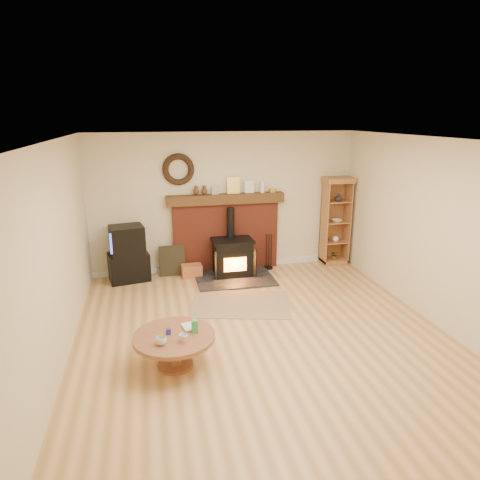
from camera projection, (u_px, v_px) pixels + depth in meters
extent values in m
plane|color=#A87D46|center=(262.00, 335.00, 5.84)|extent=(5.50, 5.50, 0.00)
cube|color=beige|center=(225.00, 203.00, 8.05)|extent=(5.00, 0.02, 2.60)
cube|color=beige|center=(372.00, 358.00, 2.90)|extent=(5.00, 0.02, 2.60)
cube|color=beige|center=(56.00, 257.00, 4.96)|extent=(0.02, 5.50, 2.60)
cube|color=beige|center=(436.00, 233.00, 5.99)|extent=(0.02, 5.50, 2.60)
cube|color=white|center=(265.00, 140.00, 5.11)|extent=(5.00, 5.50, 0.02)
cube|color=white|center=(226.00, 265.00, 8.38)|extent=(5.00, 0.04, 0.12)
torus|color=black|center=(178.00, 169.00, 7.64)|extent=(0.57, 0.11, 0.57)
cube|color=maroon|center=(226.00, 237.00, 8.17)|extent=(2.00, 0.15, 1.30)
cube|color=#3E2313|center=(226.00, 199.00, 7.92)|extent=(2.20, 0.22, 0.18)
cube|color=#999999|center=(215.00, 191.00, 7.85)|extent=(0.13, 0.05, 0.14)
cube|color=gold|center=(233.00, 185.00, 7.92)|extent=(0.24, 0.06, 0.30)
cube|color=white|center=(249.00, 187.00, 7.99)|extent=(0.18, 0.05, 0.22)
cylinder|color=white|center=(262.00, 187.00, 8.02)|extent=(0.08, 0.08, 0.22)
cylinder|color=gold|center=(272.00, 190.00, 8.08)|extent=(0.14, 0.14, 0.07)
cube|color=black|center=(235.00, 278.00, 7.81)|extent=(1.40, 1.00, 0.03)
cube|color=black|center=(232.00, 258.00, 7.91)|extent=(0.68, 0.48, 0.63)
cube|color=black|center=(232.00, 241.00, 7.82)|extent=(0.74, 0.53, 0.04)
cylinder|color=black|center=(231.00, 223.00, 7.87)|extent=(0.14, 0.14, 0.56)
cube|color=orange|center=(235.00, 264.00, 7.69)|extent=(0.41, 0.02, 0.25)
cube|color=black|center=(218.00, 264.00, 7.67)|extent=(0.16, 0.22, 0.50)
cube|color=black|center=(251.00, 261.00, 7.80)|extent=(0.16, 0.22, 0.50)
cube|color=brown|center=(241.00, 304.00, 6.78)|extent=(1.75, 1.40, 0.01)
cube|color=black|center=(129.00, 267.00, 7.71)|extent=(0.77, 0.60, 0.51)
cube|color=black|center=(127.00, 240.00, 7.57)|extent=(0.65, 0.58, 0.51)
cube|color=blue|center=(124.00, 242.00, 7.32)|extent=(0.45, 0.10, 0.36)
cube|color=brown|center=(333.00, 261.00, 8.65)|extent=(0.50, 0.36, 0.10)
cube|color=brown|center=(332.00, 221.00, 8.58)|extent=(0.50, 0.02, 1.59)
cube|color=brown|center=(324.00, 223.00, 8.37)|extent=(0.02, 0.36, 1.59)
cube|color=brown|center=(347.00, 222.00, 8.47)|extent=(0.02, 0.36, 1.59)
cube|color=brown|center=(338.00, 180.00, 8.18)|extent=(0.56, 0.40, 0.10)
cube|color=brown|center=(334.00, 242.00, 8.53)|extent=(0.46, 0.32, 0.02)
cube|color=brown|center=(336.00, 222.00, 8.42)|extent=(0.46, 0.32, 0.02)
cube|color=brown|center=(337.00, 201.00, 8.30)|extent=(0.46, 0.32, 0.02)
imported|color=white|center=(338.00, 197.00, 8.23)|extent=(0.15, 0.15, 0.16)
imported|color=white|center=(337.00, 221.00, 8.36)|extent=(0.20, 0.20, 0.05)
sphere|color=white|center=(336.00, 239.00, 8.47)|extent=(0.12, 0.12, 0.12)
imported|color=green|center=(335.00, 255.00, 8.56)|extent=(0.17, 0.15, 0.19)
cube|color=gold|center=(192.00, 271.00, 7.91)|extent=(0.38, 0.25, 0.23)
cube|color=black|center=(172.00, 261.00, 7.94)|extent=(0.47, 0.13, 0.56)
cylinder|color=black|center=(269.00, 268.00, 8.34)|extent=(0.16, 0.16, 0.04)
cylinder|color=black|center=(266.00, 252.00, 8.24)|extent=(0.02, 0.02, 0.70)
cylinder|color=black|center=(269.00, 252.00, 8.25)|extent=(0.02, 0.02, 0.70)
cylinder|color=black|center=(271.00, 251.00, 8.26)|extent=(0.02, 0.02, 0.70)
cylinder|color=brown|center=(175.00, 365.00, 5.11)|extent=(0.43, 0.43, 0.03)
cylinder|color=brown|center=(175.00, 352.00, 5.06)|extent=(0.15, 0.15, 0.34)
cylinder|color=brown|center=(174.00, 337.00, 5.00)|extent=(0.97, 0.97, 0.05)
imported|color=white|center=(161.00, 341.00, 4.77)|extent=(0.12, 0.12, 0.09)
imported|color=white|center=(183.00, 338.00, 4.84)|extent=(0.10, 0.10, 0.09)
imported|color=#4C331E|center=(183.00, 328.00, 5.14)|extent=(0.16, 0.22, 0.02)
cylinder|color=navy|center=(169.00, 331.00, 5.01)|extent=(0.06, 0.06, 0.07)
cube|color=green|center=(195.00, 326.00, 5.03)|extent=(0.07, 0.07, 0.16)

